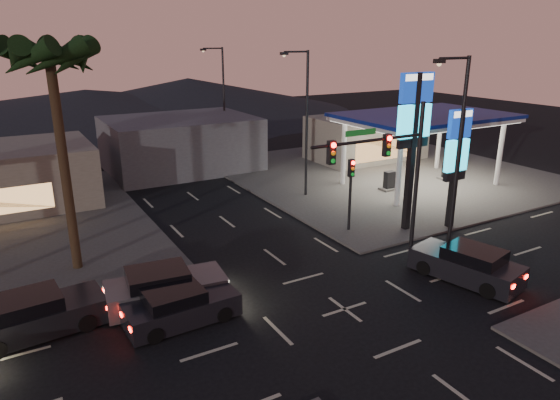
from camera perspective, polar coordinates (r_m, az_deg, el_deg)
ground at (r=21.34m, az=7.40°, el=-12.28°), size 140.00×140.00×0.00m
corner_lot_ne at (r=42.38m, az=11.80°, el=3.03°), size 24.00×24.00×0.12m
gas_station at (r=38.55m, az=16.21°, el=8.87°), size 12.20×8.20×5.47m
convenience_store at (r=46.93m, az=9.78°, el=7.01°), size 10.00×6.00×4.00m
pylon_sign_tall at (r=28.56m, az=15.07°, el=8.69°), size 2.20×0.35×9.00m
pylon_sign_short at (r=30.00m, az=19.57°, el=5.31°), size 1.60×0.35×7.00m
traffic_signal_mast at (r=23.08m, az=12.45°, el=3.83°), size 6.10×0.39×8.00m
pedestal_signal at (r=28.44m, az=8.10°, el=1.91°), size 0.32×0.39×4.30m
streetlight_near at (r=24.43m, az=19.42°, el=5.18°), size 2.14×0.25×10.00m
streetlight_mid at (r=34.21m, az=2.80°, el=9.56°), size 2.14×0.25×10.00m
streetlight_far at (r=46.53m, az=-6.67°, el=11.69°), size 2.14×0.25×10.00m
palm_a at (r=24.19m, az=-24.71°, el=13.38°), size 4.41×4.41×10.86m
building_far_mid at (r=43.53m, az=-11.28°, el=6.35°), size 12.00×9.00×4.40m
hill_right at (r=79.50m, az=-10.38°, el=11.74°), size 50.00×50.00×5.00m
hill_center at (r=75.90m, az=-21.23°, el=10.18°), size 60.00×60.00×4.00m
car_lane_a_front at (r=20.36m, az=-11.33°, el=-11.87°), size 4.59×2.06×1.47m
car_lane_b_front at (r=21.70m, az=-13.04°, el=-9.78°), size 5.19×2.57×1.64m
car_lane_b_mid at (r=21.39m, az=-26.18°, el=-11.74°), size 5.12×2.44×1.63m
suv_station at (r=24.75m, az=20.64°, el=-6.94°), size 3.16×5.23×1.64m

